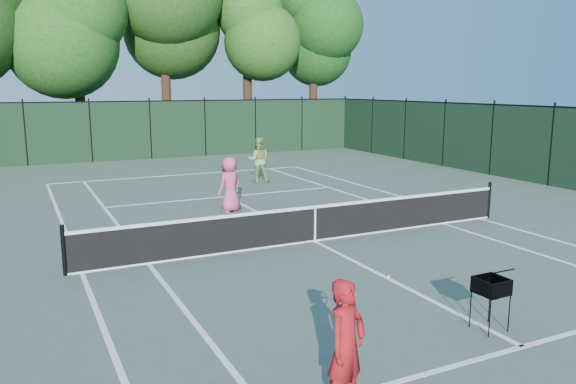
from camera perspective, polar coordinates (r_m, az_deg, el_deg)
name	(u,v)px	position (r m, az deg, el deg)	size (l,w,h in m)	color
ground	(315,241)	(14.02, 2.72, -5.02)	(90.00, 90.00, 0.00)	#46554C
sideline_doubles_left	(82,273)	(12.45, -20.21, -7.72)	(0.10, 23.77, 0.01)	white
sideline_doubles_right	(480,219)	(17.27, 18.90, -2.57)	(0.10, 23.77, 0.01)	white
sideline_singles_left	(149,264)	(12.64, -13.99, -7.09)	(0.10, 23.77, 0.01)	white
sideline_singles_right	(443,224)	(16.35, 15.48, -3.11)	(0.10, 23.77, 0.01)	white
baseline_far	(183,175)	(24.87, -10.59, 1.75)	(10.97, 0.10, 0.01)	white
service_line_near	(523,347)	(9.29, 22.73, -14.28)	(8.23, 0.10, 0.01)	white
service_line_far	(226,196)	(19.72, -6.27, -0.45)	(8.23, 0.10, 0.01)	white
center_service_line	(315,241)	(14.02, 2.72, -5.01)	(0.10, 12.80, 0.01)	white
tennis_net	(315,223)	(13.90, 2.74, -3.13)	(11.69, 0.09, 1.06)	black
fence_far	(150,130)	(30.61, -13.80, 6.10)	(24.00, 0.05, 3.00)	black
tree_2	(74,13)	(34.03, -20.90, 16.67)	(6.00, 6.00, 12.40)	black
tree_4	(246,14)	(36.31, -4.24, 17.55)	(6.20, 6.20, 12.97)	black
tree_5	(314,26)	(38.84, 2.63, 16.48)	(5.80, 5.80, 12.23)	black
coach	(346,346)	(6.81, 5.96, -15.33)	(0.77, 0.86, 1.63)	#A51218
player_pink	(230,184)	(17.20, -5.91, 0.77)	(0.98, 0.84, 1.70)	#D74C77
player_green	(259,160)	(22.43, -3.01, 3.27)	(1.06, 0.96, 1.80)	#8DB158
ball_hopper	(491,286)	(9.45, 19.95, -8.99)	(0.48, 0.48, 0.86)	black
loose_ball_midcourt	(388,277)	(11.57, 10.14, -8.46)	(0.07, 0.07, 0.07)	yellow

